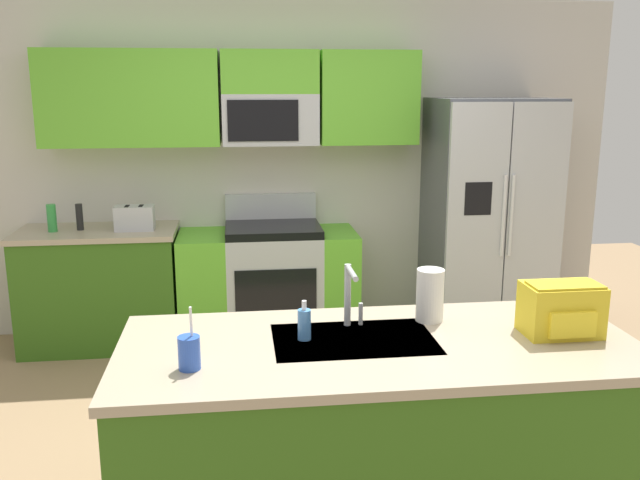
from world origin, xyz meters
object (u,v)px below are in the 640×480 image
pepper_mill (79,217)px  bottle_green (52,218)px  backpack (562,308)px  toaster (135,218)px  drink_cup_blue (189,352)px  range_oven (269,283)px  refrigerator (488,218)px  soap_dispenser (304,324)px  paper_towel_roll (430,295)px  sink_faucet (350,291)px

pepper_mill → bottle_green: bottle_green is taller
bottle_green → backpack: backpack is taller
pepper_mill → backpack: (2.51, -2.48, 0.02)m
toaster → backpack: size_ratio=0.88×
toaster → pepper_mill: pepper_mill is taller
drink_cup_blue → range_oven: bearing=80.9°
refrigerator → toaster: bearing=179.6°
soap_dispenser → paper_towel_roll: 0.61m
paper_towel_roll → soap_dispenser: bearing=-164.5°
sink_faucet → drink_cup_blue: size_ratio=1.13×
sink_faucet → backpack: bearing=-12.7°
range_oven → sink_faucet: 2.38m
range_oven → pepper_mill: range_oven is taller
soap_dispenser → bottle_green: bearing=124.2°
range_oven → bottle_green: size_ratio=6.74×
pepper_mill → bottle_green: bearing=-169.1°
bottle_green → sink_faucet: 2.89m
soap_dispenser → backpack: size_ratio=0.53×
toaster → pepper_mill: bearing=172.9°
pepper_mill → backpack: size_ratio=0.61×
pepper_mill → drink_cup_blue: size_ratio=0.78×
sink_faucet → backpack: sink_faucet is taller
drink_cup_blue → paper_towel_roll: (1.05, 0.41, 0.05)m
pepper_mill → sink_faucet: (1.63, -2.28, 0.07)m
range_oven → pepper_mill: bearing=-179.9°
pepper_mill → paper_towel_roll: size_ratio=0.81×
range_oven → drink_cup_blue: drink_cup_blue is taller
soap_dispenser → paper_towel_roll: paper_towel_roll is taller
range_oven → refrigerator: bearing=-2.4°
range_oven → toaster: range_oven is taller
range_oven → drink_cup_blue: 2.74m
bottle_green → range_oven: bearing=1.4°
bottle_green → backpack: bearing=-42.1°
sink_faucet → soap_dispenser: 0.26m
sink_faucet → drink_cup_blue: (-0.67, -0.37, -0.10)m
pepper_mill → soap_dispenser: 2.79m
toaster → pepper_mill: 0.41m
bottle_green → paper_towel_roll: size_ratio=0.84×
bottle_green → paper_towel_roll: 3.11m
bottle_green → pepper_mill: bearing=10.9°
toaster → bottle_green: size_ratio=1.39×
pepper_mill → drink_cup_blue: (0.96, -2.65, -0.03)m
refrigerator → sink_faucet: 2.66m
refrigerator → drink_cup_blue: (-2.14, -2.58, 0.04)m
range_oven → backpack: (1.13, -2.48, 0.57)m
sink_faucet → paper_towel_roll: sink_faucet is taller
paper_towel_roll → backpack: size_ratio=0.75×
drink_cup_blue → paper_towel_roll: drink_cup_blue is taller
range_oven → pepper_mill: 1.49m
toaster → bottle_green: (-0.59, 0.01, 0.01)m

